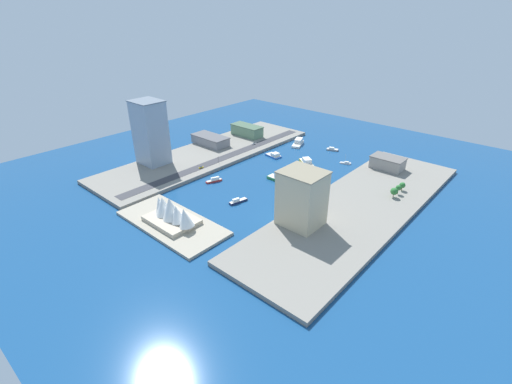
{
  "coord_description": "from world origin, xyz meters",
  "views": [
    {
      "loc": [
        -181.93,
        228.25,
        135.29
      ],
      "look_at": [
        -10.16,
        34.12,
        2.68
      ],
      "focal_mm": 25.45,
      "sensor_mm": 36.0,
      "label": 1
    }
  ],
  "objects_px": {
    "yacht_sleek_gray": "(332,149)",
    "patrol_launch_navy": "(238,201)",
    "tugboat_red": "(214,180)",
    "ferry_yellow_fast": "(307,163)",
    "van_white": "(254,144)",
    "sailboat_small_white": "(345,163)",
    "carpark_squat_concrete": "(388,163)",
    "terminal_long_green": "(247,130)",
    "ferry_green_doubledeck": "(281,178)",
    "tower_tall_glass": "(150,133)",
    "warehouse_low_gray": "(210,140)",
    "office_block_beige": "(302,198)",
    "traffic_light_waterfront": "(218,159)",
    "ferry_white_commuter": "(298,143)",
    "opera_landmark": "(171,212)",
    "taxi_yellow_cab": "(201,167)",
    "catamaran_blue": "(274,155)"
  },
  "relations": [
    {
      "from": "sailboat_small_white",
      "to": "van_white",
      "type": "bearing_deg",
      "value": 13.76
    },
    {
      "from": "tugboat_red",
      "to": "ferry_yellow_fast",
      "type": "xyz_separation_m",
      "value": [
        -39.87,
        -83.41,
        0.97
      ]
    },
    {
      "from": "office_block_beige",
      "to": "terminal_long_green",
      "type": "xyz_separation_m",
      "value": [
        156.55,
        -115.35,
        -13.28
      ]
    },
    {
      "from": "van_white",
      "to": "patrol_launch_navy",
      "type": "bearing_deg",
      "value": 126.22
    },
    {
      "from": "terminal_long_green",
      "to": "tower_tall_glass",
      "type": "distance_m",
      "value": 120.77
    },
    {
      "from": "patrol_launch_navy",
      "to": "ferry_green_doubledeck",
      "type": "height_order",
      "value": "ferry_green_doubledeck"
    },
    {
      "from": "patrol_launch_navy",
      "to": "taxi_yellow_cab",
      "type": "height_order",
      "value": "taxi_yellow_cab"
    },
    {
      "from": "tugboat_red",
      "to": "sailboat_small_white",
      "type": "distance_m",
      "value": 129.28
    },
    {
      "from": "carpark_squat_concrete",
      "to": "office_block_beige",
      "type": "xyz_separation_m",
      "value": [
        4.54,
        130.21,
        13.7
      ]
    },
    {
      "from": "catamaran_blue",
      "to": "tower_tall_glass",
      "type": "xyz_separation_m",
      "value": [
        71.43,
        93.13,
        30.82
      ]
    },
    {
      "from": "tower_tall_glass",
      "to": "traffic_light_waterfront",
      "type": "relative_size",
      "value": 9.03
    },
    {
      "from": "office_block_beige",
      "to": "warehouse_low_gray",
      "type": "distance_m",
      "value": 179.43
    },
    {
      "from": "ferry_green_doubledeck",
      "to": "office_block_beige",
      "type": "relative_size",
      "value": 0.69
    },
    {
      "from": "ferry_yellow_fast",
      "to": "tower_tall_glass",
      "type": "relative_size",
      "value": 0.43
    },
    {
      "from": "catamaran_blue",
      "to": "carpark_squat_concrete",
      "type": "bearing_deg",
      "value": -158.5
    },
    {
      "from": "ferry_white_commuter",
      "to": "opera_landmark",
      "type": "height_order",
      "value": "opera_landmark"
    },
    {
      "from": "traffic_light_waterfront",
      "to": "office_block_beige",
      "type": "bearing_deg",
      "value": 163.11
    },
    {
      "from": "sailboat_small_white",
      "to": "ferry_yellow_fast",
      "type": "distance_m",
      "value": 37.96
    },
    {
      "from": "ferry_white_commuter",
      "to": "patrol_launch_navy",
      "type": "bearing_deg",
      "value": 107.02
    },
    {
      "from": "van_white",
      "to": "taxi_yellow_cab",
      "type": "height_order",
      "value": "van_white"
    },
    {
      "from": "ferry_yellow_fast",
      "to": "traffic_light_waterfront",
      "type": "xyz_separation_m",
      "value": [
        62.53,
        56.82,
        4.95
      ]
    },
    {
      "from": "van_white",
      "to": "ferry_white_commuter",
      "type": "bearing_deg",
      "value": -129.42
    },
    {
      "from": "carpark_squat_concrete",
      "to": "office_block_beige",
      "type": "distance_m",
      "value": 131.01
    },
    {
      "from": "ferry_white_commuter",
      "to": "carpark_squat_concrete",
      "type": "relative_size",
      "value": 0.85
    },
    {
      "from": "catamaran_blue",
      "to": "sailboat_small_white",
      "type": "bearing_deg",
      "value": -153.93
    },
    {
      "from": "carpark_squat_concrete",
      "to": "terminal_long_green",
      "type": "bearing_deg",
      "value": 5.27
    },
    {
      "from": "carpark_squat_concrete",
      "to": "taxi_yellow_cab",
      "type": "distance_m",
      "value": 170.59
    },
    {
      "from": "ferry_green_doubledeck",
      "to": "yacht_sleek_gray",
      "type": "bearing_deg",
      "value": -86.37
    },
    {
      "from": "patrol_launch_navy",
      "to": "sailboat_small_white",
      "type": "bearing_deg",
      "value": -100.78
    },
    {
      "from": "yacht_sleek_gray",
      "to": "patrol_launch_navy",
      "type": "height_order",
      "value": "patrol_launch_navy"
    },
    {
      "from": "sailboat_small_white",
      "to": "ferry_white_commuter",
      "type": "distance_m",
      "value": 67.84
    },
    {
      "from": "patrol_launch_navy",
      "to": "sailboat_small_white",
      "type": "height_order",
      "value": "sailboat_small_white"
    },
    {
      "from": "tower_tall_glass",
      "to": "warehouse_low_gray",
      "type": "bearing_deg",
      "value": -91.63
    },
    {
      "from": "office_block_beige",
      "to": "opera_landmark",
      "type": "xyz_separation_m",
      "value": [
        68.54,
        56.25,
        -12.75
      ]
    },
    {
      "from": "ferry_yellow_fast",
      "to": "office_block_beige",
      "type": "xyz_separation_m",
      "value": [
        -57.96,
        93.41,
        19.93
      ]
    },
    {
      "from": "ferry_yellow_fast",
      "to": "tower_tall_glass",
      "type": "bearing_deg",
      "value": 41.2
    },
    {
      "from": "terminal_long_green",
      "to": "tugboat_red",
      "type": "bearing_deg",
      "value": 119.13
    },
    {
      "from": "yacht_sleek_gray",
      "to": "patrol_launch_navy",
      "type": "relative_size",
      "value": 0.81
    },
    {
      "from": "tugboat_red",
      "to": "traffic_light_waterfront",
      "type": "bearing_deg",
      "value": -49.57
    },
    {
      "from": "patrol_launch_navy",
      "to": "sailboat_small_white",
      "type": "relative_size",
      "value": 1.5
    },
    {
      "from": "tugboat_red",
      "to": "tower_tall_glass",
      "type": "relative_size",
      "value": 0.26
    },
    {
      "from": "van_white",
      "to": "warehouse_low_gray",
      "type": "bearing_deg",
      "value": 40.59
    },
    {
      "from": "tugboat_red",
      "to": "ferry_white_commuter",
      "type": "height_order",
      "value": "ferry_white_commuter"
    },
    {
      "from": "ferry_yellow_fast",
      "to": "van_white",
      "type": "height_order",
      "value": "ferry_yellow_fast"
    },
    {
      "from": "patrol_launch_navy",
      "to": "tower_tall_glass",
      "type": "xyz_separation_m",
      "value": [
        111.27,
        -0.56,
        31.15
      ]
    },
    {
      "from": "tugboat_red",
      "to": "patrol_launch_navy",
      "type": "bearing_deg",
      "value": 162.36
    },
    {
      "from": "terminal_long_green",
      "to": "ferry_yellow_fast",
      "type": "bearing_deg",
      "value": 167.45
    },
    {
      "from": "patrol_launch_navy",
      "to": "tugboat_red",
      "type": "relative_size",
      "value": 1.09
    },
    {
      "from": "tugboat_red",
      "to": "yacht_sleek_gray",
      "type": "bearing_deg",
      "value": -105.06
    },
    {
      "from": "terminal_long_green",
      "to": "van_white",
      "type": "distance_m",
      "value": 32.06
    }
  ]
}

